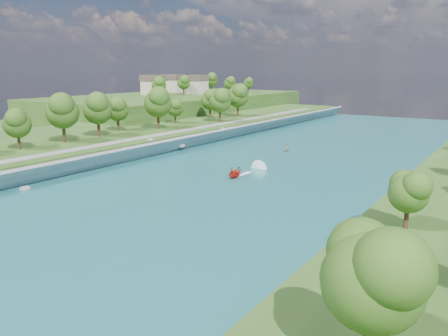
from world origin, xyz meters
The scene contains 11 objects.
ground centered at (0.00, 0.00, 0.00)m, with size 260.00×260.00×0.00m, color #2D5119.
river_water centered at (0.00, 20.00, 0.05)m, with size 55.00×240.00×0.10m, color #17535A.
berm_west centered at (-50.00, 20.00, 1.75)m, with size 45.00×240.00×3.50m, color #2D5119.
ridge_west centered at (-82.50, 95.00, 4.50)m, with size 60.00×120.00×9.00m, color #2D5119.
riprap_bank centered at (-25.85, 19.24, 1.80)m, with size 4.77×236.00×4.57m.
riverside_path centered at (-32.50, 20.00, 3.55)m, with size 3.00×200.00×0.10m, color gray.
ridge_houses centered at (-88.67, 100.00, 13.31)m, with size 29.50×29.50×8.40m.
trees_west centered at (-41.87, 8.66, 9.64)m, with size 18.04×149.87×13.97m.
trees_ridge centered at (-73.91, 98.32, 13.87)m, with size 23.05×63.52×10.90m.
motorboat centered at (0.32, 15.03, 0.74)m, with size 3.60×18.82×1.98m.
raft centered at (-4.05, 43.39, 0.48)m, with size 2.64×3.28×1.68m.
Camera 1 is at (42.92, -52.57, 19.60)m, focal length 35.00 mm.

